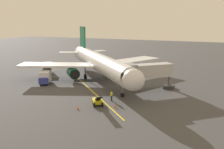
# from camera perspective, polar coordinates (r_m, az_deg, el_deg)

# --- Properties ---
(ground_plane) EXTENTS (220.00, 220.00, 0.00)m
(ground_plane) POSITION_cam_1_polar(r_m,az_deg,el_deg) (65.28, -2.96, -0.65)
(ground_plane) COLOR #424244
(apron_lead_in_line) EXTENTS (27.14, 29.70, 0.01)m
(apron_lead_in_line) POSITION_cam_1_polar(r_m,az_deg,el_deg) (56.83, -5.06, -2.55)
(apron_lead_in_line) COLOR yellow
(apron_lead_in_line) RESTS_ON ground
(airplane) EXTENTS (32.65, 33.44, 11.50)m
(airplane) POSITION_cam_1_polar(r_m,az_deg,el_deg) (61.53, -2.59, 2.39)
(airplane) COLOR silver
(airplane) RESTS_ON ground
(jet_bridge) EXTENTS (9.76, 9.19, 5.40)m
(jet_bridge) POSITION_cam_1_polar(r_m,az_deg,el_deg) (53.17, 6.55, 0.58)
(jet_bridge) COLOR #B7B7BC
(jet_bridge) RESTS_ON ground
(ground_crew_marshaller) EXTENTS (0.32, 0.44, 1.71)m
(ground_crew_marshaller) POSITION_cam_1_polar(r_m,az_deg,el_deg) (47.16, -0.10, -4.38)
(ground_crew_marshaller) COLOR #23232D
(ground_crew_marshaller) RESTS_ON ground
(belt_loader_near_nose) EXTENTS (3.43, 4.52, 2.32)m
(belt_loader_near_nose) POSITION_cam_1_polar(r_m,az_deg,el_deg) (44.93, -2.96, -5.45)
(belt_loader_near_nose) COLOR yellow
(belt_loader_near_nose) RESTS_ON ground
(box_truck_portside) EXTENTS (3.72, 4.99, 2.62)m
(box_truck_portside) POSITION_cam_1_polar(r_m,az_deg,el_deg) (60.82, -13.56, -0.55)
(box_truck_portside) COLOR #2D3899
(box_truck_portside) RESTS_ON ground
(box_truck_starboard_side) EXTENTS (4.01, 4.95, 2.62)m
(box_truck_starboard_side) POSITION_cam_1_polar(r_m,az_deg,el_deg) (71.80, -13.11, 1.32)
(box_truck_starboard_side) COLOR black
(box_truck_starboard_side) RESTS_ON ground
(safety_cone_nose_left) EXTENTS (0.32, 0.32, 0.55)m
(safety_cone_nose_left) POSITION_cam_1_polar(r_m,az_deg,el_deg) (56.26, 5.35, -2.42)
(safety_cone_nose_left) COLOR #F2590F
(safety_cone_nose_left) RESTS_ON ground
(safety_cone_nose_right) EXTENTS (0.32, 0.32, 0.55)m
(safety_cone_nose_right) POSITION_cam_1_polar(r_m,az_deg,el_deg) (43.84, 0.64, -6.47)
(safety_cone_nose_right) COLOR #F2590F
(safety_cone_nose_right) RESTS_ON ground
(safety_cone_wing_port) EXTENTS (0.32, 0.32, 0.55)m
(safety_cone_wing_port) POSITION_cam_1_polar(r_m,az_deg,el_deg) (43.41, -7.05, -6.75)
(safety_cone_wing_port) COLOR #F2590F
(safety_cone_wing_port) RESTS_ON ground
(safety_cone_wing_starboard) EXTENTS (0.32, 0.32, 0.55)m
(safety_cone_wing_starboard) POSITION_cam_1_polar(r_m,az_deg,el_deg) (46.05, -2.74, -5.58)
(safety_cone_wing_starboard) COLOR #F2590F
(safety_cone_wing_starboard) RESTS_ON ground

